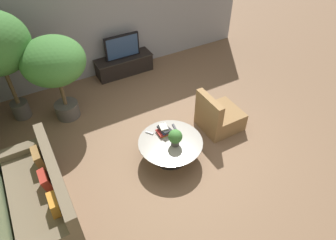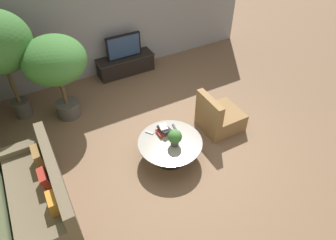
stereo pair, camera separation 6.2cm
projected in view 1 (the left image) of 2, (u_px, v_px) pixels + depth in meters
ground_plane at (180, 143)px, 6.03m from camera, size 24.00×24.00×0.00m
back_wall_stone at (111, 13)px, 7.15m from camera, size 7.40×0.12×3.00m
media_console at (124, 65)px, 7.80m from camera, size 1.48×0.50×0.46m
television at (122, 47)px, 7.46m from camera, size 0.90×0.13×0.60m
coffee_table at (170, 146)px, 5.56m from camera, size 1.19×1.19×0.42m
couch_by_wall at (42, 194)px, 4.80m from camera, size 0.84×2.11×0.84m
armchair_wicker at (218, 117)px, 6.21m from camera, size 0.80×0.76×0.86m
potted_palm_corner at (54, 64)px, 5.78m from camera, size 1.24×1.24×1.85m
potted_plant_tabletop at (175, 137)px, 5.30m from camera, size 0.26×0.26×0.33m
book_stack at (164, 130)px, 5.60m from camera, size 0.24×0.30×0.15m
remote_black at (174, 127)px, 5.76m from camera, size 0.07×0.16×0.02m
remote_silver at (150, 133)px, 5.64m from camera, size 0.13×0.15×0.02m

